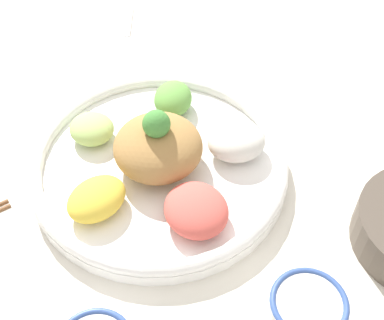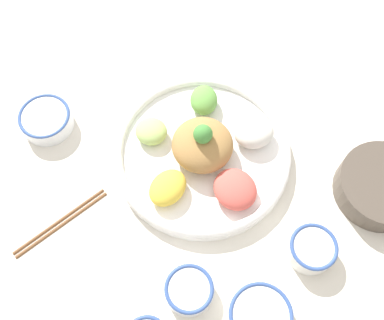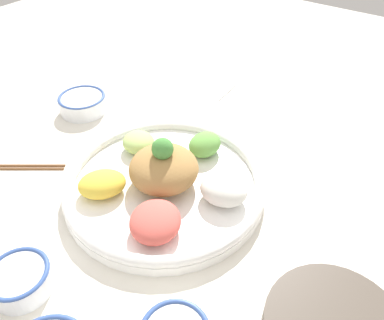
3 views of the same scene
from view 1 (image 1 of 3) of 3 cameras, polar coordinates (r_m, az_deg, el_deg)
The scene contains 4 objects.
ground_plane at distance 0.80m, azimuth -2.69°, elevation -1.34°, with size 2.40×2.40×0.00m, color silver.
salad_platter at distance 0.78m, azimuth -3.38°, elevation -0.03°, with size 0.38×0.38×0.12m.
rice_bowl_plain at distance 0.66m, azimuth 12.15°, elevation -15.35°, with size 0.09×0.09×0.05m.
serving_spoon_main at distance 1.05m, azimuth -6.97°, elevation 13.17°, with size 0.14×0.04×0.01m.
Camera 1 is at (-0.51, -0.07, 0.61)m, focal length 50.00 mm.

